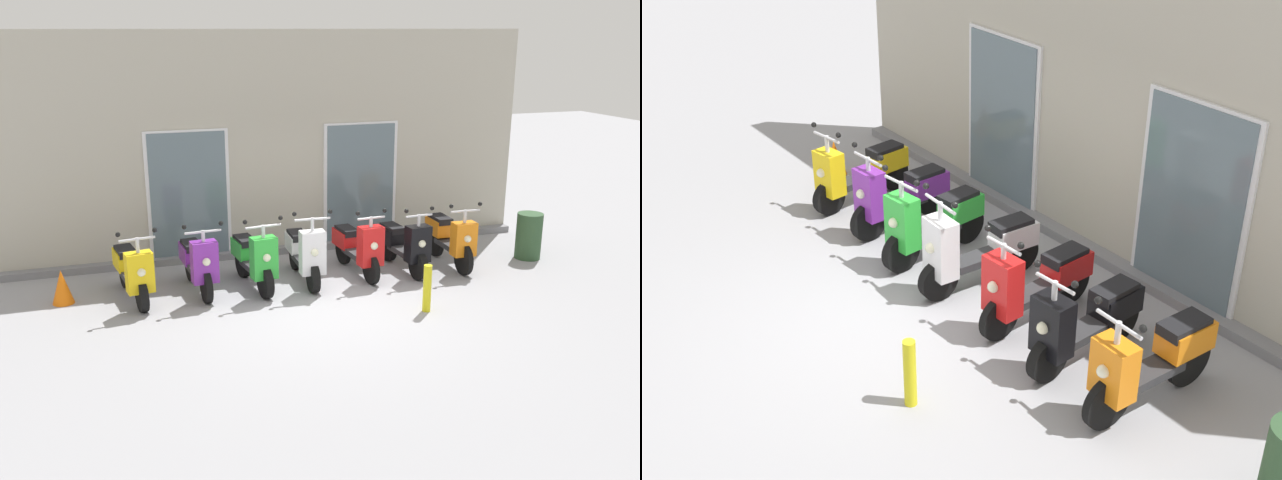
% 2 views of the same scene
% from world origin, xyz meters
% --- Properties ---
extents(ground_plane, '(40.00, 40.00, 0.00)m').
position_xyz_m(ground_plane, '(0.00, 0.00, 0.00)').
color(ground_plane, '#939399').
extents(storefront_facade, '(9.43, 0.50, 3.91)m').
position_xyz_m(storefront_facade, '(0.00, 2.92, 1.89)').
color(storefront_facade, '#B2AD9E').
rests_on(storefront_facade, ground_plane).
extents(scooter_yellow, '(0.63, 1.59, 1.21)m').
position_xyz_m(scooter_yellow, '(-2.68, 1.19, 0.45)').
color(scooter_yellow, black).
rests_on(scooter_yellow, ground_plane).
extents(scooter_purple, '(0.61, 1.55, 1.22)m').
position_xyz_m(scooter_purple, '(-1.70, 1.20, 0.48)').
color(scooter_purple, black).
rests_on(scooter_purple, ground_plane).
extents(scooter_green, '(0.62, 1.54, 1.25)m').
position_xyz_m(scooter_green, '(-0.84, 1.11, 0.48)').
color(scooter_green, black).
rests_on(scooter_green, ground_plane).
extents(scooter_white, '(0.63, 1.60, 1.30)m').
position_xyz_m(scooter_white, '(0.00, 1.15, 0.48)').
color(scooter_white, black).
rests_on(scooter_white, ground_plane).
extents(scooter_red, '(0.54, 1.57, 1.21)m').
position_xyz_m(scooter_red, '(0.93, 1.20, 0.48)').
color(scooter_red, black).
rests_on(scooter_red, ground_plane).
extents(scooter_black, '(0.54, 1.53, 1.20)m').
position_xyz_m(scooter_black, '(1.74, 1.14, 0.45)').
color(scooter_black, black).
rests_on(scooter_black, ground_plane).
extents(scooter_orange, '(0.59, 1.58, 1.21)m').
position_xyz_m(scooter_orange, '(2.60, 1.12, 0.50)').
color(scooter_orange, black).
rests_on(scooter_orange, ground_plane).
extents(traffic_cone, '(0.32, 0.32, 0.52)m').
position_xyz_m(traffic_cone, '(-3.69, 1.35, 0.26)').
color(traffic_cone, orange).
rests_on(traffic_cone, ground_plane).
extents(trash_bin, '(0.45, 0.45, 0.82)m').
position_xyz_m(trash_bin, '(4.11, 1.05, 0.41)').
color(trash_bin, '#2D4C2D').
rests_on(trash_bin, ground_plane).
extents(curb_bollard, '(0.12, 0.12, 0.70)m').
position_xyz_m(curb_bollard, '(1.30, -0.61, 0.35)').
color(curb_bollard, yellow).
rests_on(curb_bollard, ground_plane).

